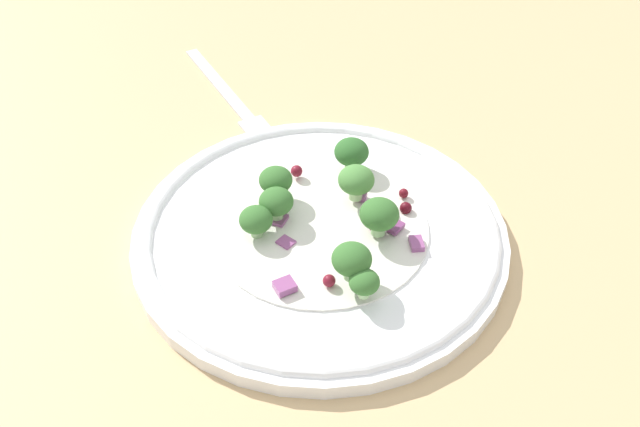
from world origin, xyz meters
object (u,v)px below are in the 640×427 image
(broccoli_floret_1, at_px, (364,283))
(broccoli_floret_0, at_px, (256,220))
(fork, at_px, (230,96))
(plate, at_px, (320,232))
(broccoli_floret_2, at_px, (352,260))

(broccoli_floret_1, bearing_deg, broccoli_floret_0, 26.68)
(broccoli_floret_1, bearing_deg, fork, -0.36)
(plate, distance_m, broccoli_floret_0, 0.05)
(plate, relative_size, broccoli_floret_0, 11.20)
(plate, distance_m, broccoli_floret_2, 0.07)
(broccoli_floret_2, bearing_deg, plate, -3.22)
(broccoli_floret_2, bearing_deg, broccoli_floret_0, 31.10)
(broccoli_floret_0, relative_size, broccoli_floret_2, 0.91)
(broccoli_floret_1, height_order, fork, broccoli_floret_1)
(fork, bearing_deg, broccoli_floret_2, 179.35)
(broccoli_floret_1, bearing_deg, plate, -1.57)
(broccoli_floret_2, bearing_deg, broccoli_floret_1, -175.63)
(broccoli_floret_2, distance_m, fork, 0.28)
(broccoli_floret_0, relative_size, broccoli_floret_1, 1.20)
(broccoli_floret_1, height_order, broccoli_floret_2, broccoli_floret_2)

